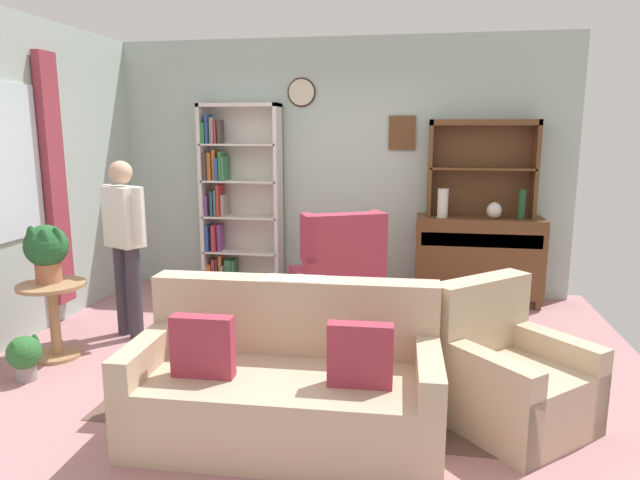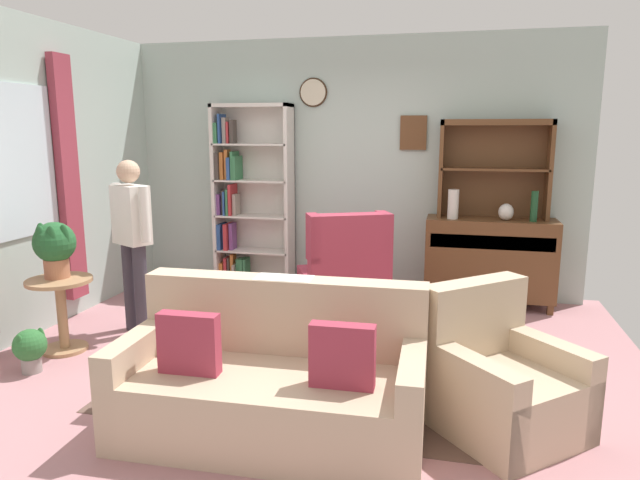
# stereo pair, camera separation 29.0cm
# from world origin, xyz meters

# --- Properties ---
(ground_plane) EXTENTS (5.40, 4.60, 0.02)m
(ground_plane) POSITION_xyz_m (0.00, 0.00, -0.01)
(ground_plane) COLOR #B27A7F
(wall_back) EXTENTS (5.00, 0.09, 2.80)m
(wall_back) POSITION_xyz_m (0.00, 2.13, 1.41)
(wall_back) COLOR #ADC1B7
(wall_back) RESTS_ON ground_plane
(wall_left) EXTENTS (0.16, 4.20, 2.80)m
(wall_left) POSITION_xyz_m (-2.52, -0.00, 1.40)
(wall_left) COLOR #ADC1B7
(wall_left) RESTS_ON ground_plane
(area_rug) EXTENTS (2.82, 1.74, 0.01)m
(area_rug) POSITION_xyz_m (0.20, -0.30, 0.00)
(area_rug) COLOR brown
(area_rug) RESTS_ON ground_plane
(bookshelf) EXTENTS (0.90, 0.30, 2.10)m
(bookshelf) POSITION_xyz_m (-1.18, 1.94, 1.02)
(bookshelf) COLOR silver
(bookshelf) RESTS_ON ground_plane
(sideboard) EXTENTS (1.30, 0.45, 0.92)m
(sideboard) POSITION_xyz_m (1.51, 1.86, 0.51)
(sideboard) COLOR brown
(sideboard) RESTS_ON ground_plane
(sideboard_hutch) EXTENTS (1.10, 0.26, 1.00)m
(sideboard_hutch) POSITION_xyz_m (1.51, 1.97, 1.56)
(sideboard_hutch) COLOR brown
(sideboard_hutch) RESTS_ON sideboard
(vase_tall) EXTENTS (0.11, 0.11, 0.30)m
(vase_tall) POSITION_xyz_m (1.12, 1.78, 1.07)
(vase_tall) COLOR beige
(vase_tall) RESTS_ON sideboard
(vase_round) EXTENTS (0.15, 0.15, 0.17)m
(vase_round) POSITION_xyz_m (1.64, 1.79, 1.01)
(vase_round) COLOR beige
(vase_round) RESTS_ON sideboard
(bottle_wine) EXTENTS (0.07, 0.07, 0.31)m
(bottle_wine) POSITION_xyz_m (1.90, 1.77, 1.07)
(bottle_wine) COLOR #194223
(bottle_wine) RESTS_ON sideboard
(couch_floral) EXTENTS (1.82, 0.90, 0.90)m
(couch_floral) POSITION_xyz_m (0.12, -1.09, 0.31)
(couch_floral) COLOR #C6AD8E
(couch_floral) RESTS_ON ground_plane
(armchair_floral) EXTENTS (1.08, 1.08, 0.88)m
(armchair_floral) POSITION_xyz_m (1.45, -0.72, 0.29)
(armchair_floral) COLOR #C6AD8E
(armchair_floral) RESTS_ON ground_plane
(wingback_chair) EXTENTS (1.05, 1.06, 1.05)m
(wingback_chair) POSITION_xyz_m (0.11, 1.17, 0.38)
(wingback_chair) COLOR #A33347
(wingback_chair) RESTS_ON ground_plane
(plant_stand) EXTENTS (0.52, 0.52, 0.62)m
(plant_stand) POSITION_xyz_m (-1.99, -0.26, 0.38)
(plant_stand) COLOR #A87F56
(plant_stand) RESTS_ON ground_plane
(potted_plant_large) EXTENTS (0.34, 0.34, 0.46)m
(potted_plant_large) POSITION_xyz_m (-2.03, -0.23, 0.89)
(potted_plant_large) COLOR #AD6B4C
(potted_plant_large) RESTS_ON plant_stand
(potted_plant_small) EXTENTS (0.24, 0.24, 0.34)m
(potted_plant_small) POSITION_xyz_m (-1.94, -0.69, 0.20)
(potted_plant_small) COLOR gray
(potted_plant_small) RESTS_ON ground_plane
(person_reading) EXTENTS (0.50, 0.33, 1.56)m
(person_reading) POSITION_xyz_m (-1.64, 0.30, 0.91)
(person_reading) COLOR #38333D
(person_reading) RESTS_ON ground_plane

